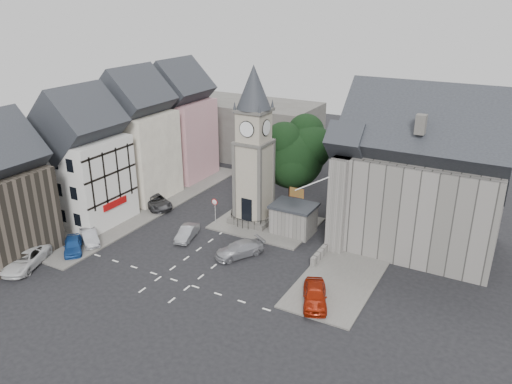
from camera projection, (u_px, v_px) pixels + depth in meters
The scene contains 24 objects.
ground at pixel (212, 253), 46.32m from camera, with size 120.00×120.00×0.00m, color black.
pavement_west at pixel (150, 205), 56.79m from camera, with size 6.00×30.00×0.14m, color #595651.
pavement_east at pixel (364, 246), 47.43m from camera, with size 6.00×26.00×0.14m, color #595651.
central_island at pixel (266, 223), 52.14m from camera, with size 10.00×8.00×0.16m, color #595651.
road_markings at pixel (176, 280), 41.84m from camera, with size 20.00×8.00×0.01m, color silver.
clock_tower at pixel (254, 147), 49.84m from camera, with size 4.86×4.86×16.25m.
stone_shelter at pixel (293, 219), 49.71m from camera, with size 4.30×3.30×3.08m.
town_tree at pixel (293, 149), 53.44m from camera, with size 7.20×7.20×10.80m.
warning_sign_post at pixel (215, 206), 51.44m from camera, with size 0.70×0.19×2.85m.
terrace_pink at pixel (179, 127), 63.88m from camera, with size 8.10×7.60×12.80m.
terrace_cream at pixel (136, 142), 57.36m from camera, with size 8.10×7.60×12.80m.
terrace_tudor at pixel (84, 164), 50.99m from camera, with size 8.10×7.60×12.00m.
backdrop_west at pixel (249, 129), 73.03m from camera, with size 20.00×10.00×8.00m, color #4C4944.
east_building at pixel (417, 182), 45.98m from camera, with size 14.40×11.40×12.60m.
east_boundary_wall at pixel (343, 228), 50.18m from camera, with size 0.40×16.00×0.90m, color slate.
flagpole at pixel (312, 184), 43.41m from camera, with size 3.68×0.10×2.74m.
car_west_blue at pixel (73, 245), 46.35m from camera, with size 1.57×3.91×1.33m, color #1A4894.
car_west_silver at pixel (89, 237), 48.01m from camera, with size 1.35×3.87×1.27m, color #A6A8AE.
car_west_grey at pixel (156, 201), 56.07m from camera, with size 2.37×5.14×1.43m, color #323235.
car_island_silver at pixel (187, 233), 48.84m from camera, with size 1.31×3.75×1.24m, color gray.
car_island_east at pixel (239, 249), 45.57m from camera, with size 1.90×4.68×1.36m, color #9FA1A7.
car_east_red at pixel (315, 295), 38.44m from camera, with size 1.81×4.50×1.53m, color maroon.
van_sw_white at pixel (25, 259), 43.73m from camera, with size 2.48×5.38×1.50m, color silver.
pedestrian at pixel (337, 230), 48.82m from camera, with size 0.64×0.42×1.75m, color #B9A599.
Camera 1 is at (23.33, -33.93, 22.34)m, focal length 35.00 mm.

